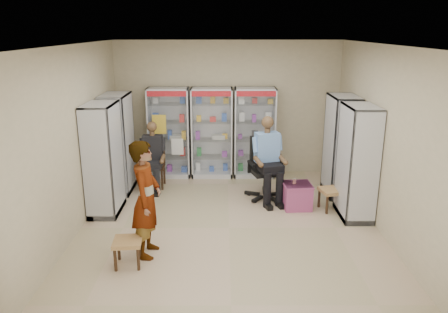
{
  "coord_description": "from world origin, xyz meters",
  "views": [
    {
      "loc": [
        -0.1,
        -6.73,
        3.25
      ],
      "look_at": [
        -0.08,
        0.7,
        1.05
      ],
      "focal_mm": 35.0,
      "sensor_mm": 36.0,
      "label": 1
    }
  ],
  "objects_px": {
    "cabinet_left_far": "(118,144)",
    "cabinet_right_near": "(357,163)",
    "cabinet_back_right": "(255,133)",
    "woven_stool_b": "(128,252)",
    "cabinet_right_far": "(341,146)",
    "standing_man": "(146,199)",
    "pink_trunk": "(297,196)",
    "wooden_chair": "(154,166)",
    "woven_stool_a": "(331,199)",
    "office_chair": "(266,168)",
    "cabinet_back_left": "(169,133)",
    "cabinet_back_mid": "(212,133)",
    "seated_shopkeeper": "(266,161)",
    "cabinet_left_near": "(104,159)"
  },
  "relations": [
    {
      "from": "cabinet_back_left",
      "to": "cabinet_back_mid",
      "type": "height_order",
      "value": "same"
    },
    {
      "from": "pink_trunk",
      "to": "standing_man",
      "type": "xyz_separation_m",
      "value": [
        -2.49,
        -1.73,
        0.64
      ]
    },
    {
      "from": "wooden_chair",
      "to": "woven_stool_b",
      "type": "height_order",
      "value": "wooden_chair"
    },
    {
      "from": "cabinet_back_left",
      "to": "standing_man",
      "type": "relative_size",
      "value": 1.15
    },
    {
      "from": "cabinet_back_right",
      "to": "woven_stool_b",
      "type": "height_order",
      "value": "cabinet_back_right"
    },
    {
      "from": "standing_man",
      "to": "wooden_chair",
      "type": "bearing_deg",
      "value": 10.39
    },
    {
      "from": "woven_stool_b",
      "to": "woven_stool_a",
      "type": "bearing_deg",
      "value": 30.44
    },
    {
      "from": "cabinet_right_far",
      "to": "office_chair",
      "type": "height_order",
      "value": "cabinet_right_far"
    },
    {
      "from": "cabinet_back_mid",
      "to": "cabinet_back_right",
      "type": "relative_size",
      "value": 1.0
    },
    {
      "from": "office_chair",
      "to": "pink_trunk",
      "type": "distance_m",
      "value": 0.84
    },
    {
      "from": "cabinet_back_mid",
      "to": "seated_shopkeeper",
      "type": "distance_m",
      "value": 1.78
    },
    {
      "from": "cabinet_right_far",
      "to": "cabinet_right_near",
      "type": "bearing_deg",
      "value": -180.0
    },
    {
      "from": "office_chair",
      "to": "seated_shopkeeper",
      "type": "distance_m",
      "value": 0.17
    },
    {
      "from": "office_chair",
      "to": "cabinet_left_near",
      "type": "bearing_deg",
      "value": 177.72
    },
    {
      "from": "cabinet_right_far",
      "to": "standing_man",
      "type": "height_order",
      "value": "cabinet_right_far"
    },
    {
      "from": "cabinet_right_far",
      "to": "wooden_chair",
      "type": "distance_m",
      "value": 3.84
    },
    {
      "from": "wooden_chair",
      "to": "standing_man",
      "type": "distance_m",
      "value": 2.92
    },
    {
      "from": "cabinet_back_left",
      "to": "office_chair",
      "type": "xyz_separation_m",
      "value": [
        2.03,
        -1.35,
        -0.39
      ]
    },
    {
      "from": "woven_stool_a",
      "to": "cabinet_left_far",
      "type": "bearing_deg",
      "value": 166.05
    },
    {
      "from": "cabinet_left_near",
      "to": "seated_shopkeeper",
      "type": "distance_m",
      "value": 3.04
    },
    {
      "from": "pink_trunk",
      "to": "wooden_chair",
      "type": "bearing_deg",
      "value": 158.06
    },
    {
      "from": "cabinet_left_far",
      "to": "cabinet_right_near",
      "type": "bearing_deg",
      "value": 73.75
    },
    {
      "from": "cabinet_right_near",
      "to": "woven_stool_a",
      "type": "distance_m",
      "value": 0.91
    },
    {
      "from": "cabinet_back_left",
      "to": "cabinet_back_right",
      "type": "distance_m",
      "value": 1.9
    },
    {
      "from": "cabinet_right_far",
      "to": "cabinet_right_near",
      "type": "xyz_separation_m",
      "value": [
        0.0,
        -1.1,
        0.0
      ]
    },
    {
      "from": "cabinet_back_left",
      "to": "cabinet_back_right",
      "type": "relative_size",
      "value": 1.0
    },
    {
      "from": "cabinet_right_near",
      "to": "cabinet_right_far",
      "type": "bearing_deg",
      "value": 0.0
    },
    {
      "from": "pink_trunk",
      "to": "cabinet_back_mid",
      "type": "bearing_deg",
      "value": 131.05
    },
    {
      "from": "pink_trunk",
      "to": "woven_stool_b",
      "type": "xyz_separation_m",
      "value": [
        -2.72,
        -2.05,
        -0.04
      ]
    },
    {
      "from": "cabinet_left_far",
      "to": "woven_stool_a",
      "type": "bearing_deg",
      "value": 76.05
    },
    {
      "from": "cabinet_left_far",
      "to": "office_chair",
      "type": "distance_m",
      "value": 3.02
    },
    {
      "from": "wooden_chair",
      "to": "woven_stool_a",
      "type": "height_order",
      "value": "wooden_chair"
    },
    {
      "from": "cabinet_right_far",
      "to": "seated_shopkeeper",
      "type": "distance_m",
      "value": 1.54
    },
    {
      "from": "cabinet_right_near",
      "to": "woven_stool_b",
      "type": "xyz_separation_m",
      "value": [
        -3.68,
        -1.69,
        -0.8
      ]
    },
    {
      "from": "cabinet_back_right",
      "to": "woven_stool_a",
      "type": "distance_m",
      "value": 2.48
    },
    {
      "from": "cabinet_back_mid",
      "to": "office_chair",
      "type": "xyz_separation_m",
      "value": [
        1.08,
        -1.35,
        -0.39
      ]
    },
    {
      "from": "cabinet_back_mid",
      "to": "pink_trunk",
      "type": "relative_size",
      "value": 4.05
    },
    {
      "from": "cabinet_back_left",
      "to": "wooden_chair",
      "type": "height_order",
      "value": "cabinet_back_left"
    },
    {
      "from": "cabinet_right_near",
      "to": "woven_stool_a",
      "type": "height_order",
      "value": "cabinet_right_near"
    },
    {
      "from": "cabinet_back_left",
      "to": "woven_stool_b",
      "type": "bearing_deg",
      "value": -92.13
    },
    {
      "from": "cabinet_back_mid",
      "to": "office_chair",
      "type": "relative_size",
      "value": 1.64
    },
    {
      "from": "cabinet_right_far",
      "to": "pink_trunk",
      "type": "distance_m",
      "value": 1.43
    },
    {
      "from": "cabinet_left_far",
      "to": "cabinet_back_right",
      "type": "bearing_deg",
      "value": 108.19
    },
    {
      "from": "seated_shopkeeper",
      "to": "woven_stool_a",
      "type": "xyz_separation_m",
      "value": [
        1.17,
        -0.56,
        -0.57
      ]
    },
    {
      "from": "cabinet_back_left",
      "to": "cabinet_back_mid",
      "type": "bearing_deg",
      "value": 0.0
    },
    {
      "from": "wooden_chair",
      "to": "seated_shopkeeper",
      "type": "relative_size",
      "value": 0.61
    },
    {
      "from": "cabinet_right_far",
      "to": "seated_shopkeeper",
      "type": "xyz_separation_m",
      "value": [
        -1.5,
        -0.27,
        -0.22
      ]
    },
    {
      "from": "cabinet_back_mid",
      "to": "cabinet_right_far",
      "type": "bearing_deg",
      "value": -23.65
    },
    {
      "from": "cabinet_right_near",
      "to": "standing_man",
      "type": "bearing_deg",
      "value": 111.72
    },
    {
      "from": "cabinet_back_right",
      "to": "woven_stool_b",
      "type": "distance_m",
      "value": 4.5
    }
  ]
}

